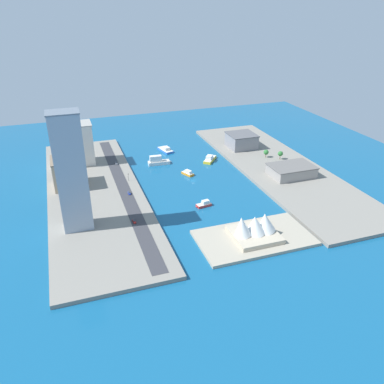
{
  "coord_description": "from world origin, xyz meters",
  "views": [
    {
      "loc": [
        96.89,
        278.61,
        136.25
      ],
      "look_at": [
        9.62,
        25.21,
        2.75
      ],
      "focal_mm": 36.4,
      "sensor_mm": 36.0,
      "label": 1
    }
  ],
  "objects_px": {
    "carpark_squat_concrete": "(291,171)",
    "pickup_red": "(134,221)",
    "hotel_broad_white": "(76,144)",
    "apartment_midrise_tan": "(65,173)",
    "traffic_light_waterfront": "(128,176)",
    "ferry_yellow_fast": "(210,159)",
    "catamaran_blue": "(166,150)",
    "tugboat_red": "(204,204)",
    "ferry_white_commuter": "(158,161)",
    "water_taxi_orange": "(188,173)",
    "tower_tall_glass": "(71,173)",
    "hatchback_blue": "(129,193)",
    "sedan_silver": "(116,163)",
    "opera_landmark": "(255,227)",
    "warehouse_low_gray": "(241,141)"
  },
  "relations": [
    {
      "from": "tugboat_red",
      "to": "ferry_white_commuter",
      "type": "height_order",
      "value": "ferry_white_commuter"
    },
    {
      "from": "hotel_broad_white",
      "to": "traffic_light_waterfront",
      "type": "xyz_separation_m",
      "value": [
        -35.67,
        52.49,
        -14.09
      ]
    },
    {
      "from": "tugboat_red",
      "to": "apartment_midrise_tan",
      "type": "bearing_deg",
      "value": -33.97
    },
    {
      "from": "hatchback_blue",
      "to": "sedan_silver",
      "type": "xyz_separation_m",
      "value": [
        -0.25,
        -63.11,
        -0.02
      ]
    },
    {
      "from": "carpark_squat_concrete",
      "to": "hatchback_blue",
      "type": "relative_size",
      "value": 8.23
    },
    {
      "from": "tugboat_red",
      "to": "hotel_broad_white",
      "type": "relative_size",
      "value": 0.34
    },
    {
      "from": "carpark_squat_concrete",
      "to": "pickup_red",
      "type": "height_order",
      "value": "carpark_squat_concrete"
    },
    {
      "from": "sedan_silver",
      "to": "pickup_red",
      "type": "distance_m",
      "value": 105.72
    },
    {
      "from": "tower_tall_glass",
      "to": "traffic_light_waterfront",
      "type": "relative_size",
      "value": 11.75
    },
    {
      "from": "hatchback_blue",
      "to": "opera_landmark",
      "type": "bearing_deg",
      "value": 127.26
    },
    {
      "from": "ferry_white_commuter",
      "to": "pickup_red",
      "type": "distance_m",
      "value": 108.09
    },
    {
      "from": "catamaran_blue",
      "to": "water_taxi_orange",
      "type": "bearing_deg",
      "value": 92.19
    },
    {
      "from": "tugboat_red",
      "to": "hatchback_blue",
      "type": "relative_size",
      "value": 2.83
    },
    {
      "from": "ferry_yellow_fast",
      "to": "traffic_light_waterfront",
      "type": "distance_m",
      "value": 85.08
    },
    {
      "from": "warehouse_low_gray",
      "to": "pickup_red",
      "type": "xyz_separation_m",
      "value": [
        130.72,
        109.88,
        -6.07
      ]
    },
    {
      "from": "water_taxi_orange",
      "to": "carpark_squat_concrete",
      "type": "bearing_deg",
      "value": 156.02
    },
    {
      "from": "water_taxi_orange",
      "to": "warehouse_low_gray",
      "type": "relative_size",
      "value": 0.49
    },
    {
      "from": "sedan_silver",
      "to": "tugboat_red",
      "type": "bearing_deg",
      "value": 117.01
    },
    {
      "from": "pickup_red",
      "to": "water_taxi_orange",
      "type": "bearing_deg",
      "value": -131.48
    },
    {
      "from": "tugboat_red",
      "to": "catamaran_blue",
      "type": "relative_size",
      "value": 0.58
    },
    {
      "from": "hotel_broad_white",
      "to": "tugboat_red",
      "type": "bearing_deg",
      "value": 126.41
    },
    {
      "from": "apartment_midrise_tan",
      "to": "hatchback_blue",
      "type": "xyz_separation_m",
      "value": [
        -44.07,
        30.44,
        -10.66
      ]
    },
    {
      "from": "water_taxi_orange",
      "to": "traffic_light_waterfront",
      "type": "bearing_deg",
      "value": 1.42
    },
    {
      "from": "hotel_broad_white",
      "to": "apartment_midrise_tan",
      "type": "distance_m",
      "value": 48.57
    },
    {
      "from": "catamaran_blue",
      "to": "tower_tall_glass",
      "type": "relative_size",
      "value": 0.28
    },
    {
      "from": "water_taxi_orange",
      "to": "ferry_yellow_fast",
      "type": "relative_size",
      "value": 0.67
    },
    {
      "from": "water_taxi_orange",
      "to": "tower_tall_glass",
      "type": "relative_size",
      "value": 0.17
    },
    {
      "from": "opera_landmark",
      "to": "water_taxi_orange",
      "type": "bearing_deg",
      "value": -85.85
    },
    {
      "from": "apartment_midrise_tan",
      "to": "hatchback_blue",
      "type": "relative_size",
      "value": 5.64
    },
    {
      "from": "catamaran_blue",
      "to": "hotel_broad_white",
      "type": "distance_m",
      "value": 87.57
    },
    {
      "from": "ferry_white_commuter",
      "to": "warehouse_low_gray",
      "type": "bearing_deg",
      "value": -173.33
    },
    {
      "from": "ferry_yellow_fast",
      "to": "apartment_midrise_tan",
      "type": "height_order",
      "value": "apartment_midrise_tan"
    },
    {
      "from": "hotel_broad_white",
      "to": "pickup_red",
      "type": "relative_size",
      "value": 7.96
    },
    {
      "from": "water_taxi_orange",
      "to": "hatchback_blue",
      "type": "relative_size",
      "value": 2.92
    },
    {
      "from": "apartment_midrise_tan",
      "to": "traffic_light_waterfront",
      "type": "bearing_deg",
      "value": 172.83
    },
    {
      "from": "tugboat_red",
      "to": "sedan_silver",
      "type": "distance_m",
      "value": 106.9
    },
    {
      "from": "hotel_broad_white",
      "to": "ferry_yellow_fast",
      "type": "bearing_deg",
      "value": 166.75
    },
    {
      "from": "sedan_silver",
      "to": "traffic_light_waterfront",
      "type": "distance_m",
      "value": 39.07
    },
    {
      "from": "tugboat_red",
      "to": "catamaran_blue",
      "type": "distance_m",
      "value": 120.36
    },
    {
      "from": "apartment_midrise_tan",
      "to": "warehouse_low_gray",
      "type": "distance_m",
      "value": 174.02
    },
    {
      "from": "catamaran_blue",
      "to": "warehouse_low_gray",
      "type": "xyz_separation_m",
      "value": [
        -72.85,
        20.79,
        8.03
      ]
    },
    {
      "from": "hotel_broad_white",
      "to": "tower_tall_glass",
      "type": "relative_size",
      "value": 0.48
    },
    {
      "from": "tugboat_red",
      "to": "catamaran_blue",
      "type": "bearing_deg",
      "value": -92.03
    },
    {
      "from": "catamaran_blue",
      "to": "carpark_squat_concrete",
      "type": "height_order",
      "value": "carpark_squat_concrete"
    },
    {
      "from": "tower_tall_glass",
      "to": "carpark_squat_concrete",
      "type": "xyz_separation_m",
      "value": [
        -175.3,
        -25.99,
        -33.59
      ]
    },
    {
      "from": "sedan_silver",
      "to": "opera_landmark",
      "type": "distance_m",
      "value": 159.51
    },
    {
      "from": "sedan_silver",
      "to": "pickup_red",
      "type": "bearing_deg",
      "value": 87.26
    },
    {
      "from": "hatchback_blue",
      "to": "traffic_light_waterfront",
      "type": "distance_m",
      "value": 24.96
    },
    {
      "from": "catamaran_blue",
      "to": "tugboat_red",
      "type": "bearing_deg",
      "value": 87.97
    },
    {
      "from": "warehouse_low_gray",
      "to": "carpark_squat_concrete",
      "type": "relative_size",
      "value": 0.72
    }
  ]
}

